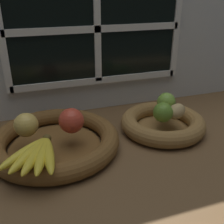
% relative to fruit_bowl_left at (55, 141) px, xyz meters
% --- Properties ---
extents(ground_plane, '(1.40, 0.90, 0.03)m').
position_rel_fruit_bowl_left_xyz_m(ground_plane, '(0.21, -0.04, -0.04)').
color(ground_plane, brown).
extents(back_wall, '(1.40, 0.05, 0.55)m').
position_rel_fruit_bowl_left_xyz_m(back_wall, '(0.21, 0.26, 0.25)').
color(back_wall, silver).
rests_on(back_wall, ground_plane).
extents(fruit_bowl_left, '(0.39, 0.39, 0.05)m').
position_rel_fruit_bowl_left_xyz_m(fruit_bowl_left, '(0.00, 0.00, 0.00)').
color(fruit_bowl_left, brown).
rests_on(fruit_bowl_left, ground_plane).
extents(fruit_bowl_right, '(0.28, 0.28, 0.05)m').
position_rel_fruit_bowl_left_xyz_m(fruit_bowl_right, '(0.36, 0.00, 0.00)').
color(fruit_bowl_right, olive).
rests_on(fruit_bowl_right, ground_plane).
extents(apple_red_right, '(0.07, 0.07, 0.07)m').
position_rel_fruit_bowl_left_xyz_m(apple_red_right, '(0.05, -0.01, 0.07)').
color(apple_red_right, '#CC422D').
rests_on(apple_red_right, fruit_bowl_left).
extents(apple_golden_left, '(0.07, 0.07, 0.07)m').
position_rel_fruit_bowl_left_xyz_m(apple_golden_left, '(-0.07, 0.01, 0.06)').
color(apple_golden_left, '#DBB756').
rests_on(apple_golden_left, fruit_bowl_left).
extents(banana_bunch_front, '(0.15, 0.18, 0.03)m').
position_rel_fruit_bowl_left_xyz_m(banana_bunch_front, '(-0.06, -0.12, 0.04)').
color(banana_bunch_front, yellow).
rests_on(banana_bunch_front, fruit_bowl_left).
extents(potato_large, '(0.07, 0.07, 0.04)m').
position_rel_fruit_bowl_left_xyz_m(potato_large, '(0.36, 0.00, 0.05)').
color(potato_large, tan).
rests_on(potato_large, fruit_bowl_right).
extents(potato_small, '(0.09, 0.08, 0.05)m').
position_rel_fruit_bowl_left_xyz_m(potato_small, '(0.39, -0.03, 0.05)').
color(potato_small, tan).
rests_on(potato_small, fruit_bowl_right).
extents(lime_near, '(0.06, 0.06, 0.06)m').
position_rel_fruit_bowl_left_xyz_m(lime_near, '(0.34, -0.04, 0.06)').
color(lime_near, olive).
rests_on(lime_near, fruit_bowl_right).
extents(lime_far, '(0.06, 0.06, 0.06)m').
position_rel_fruit_bowl_left_xyz_m(lime_far, '(0.39, 0.04, 0.06)').
color(lime_far, '#7AAD3D').
rests_on(lime_far, fruit_bowl_right).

